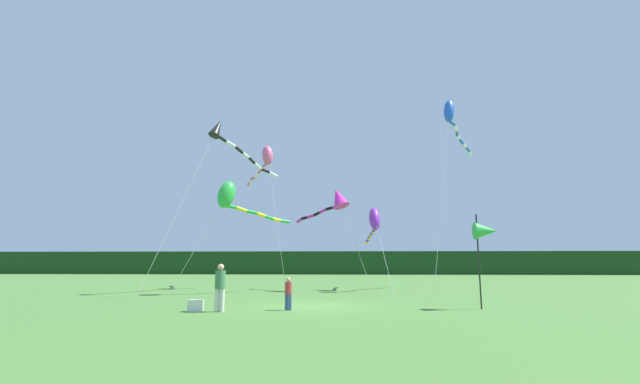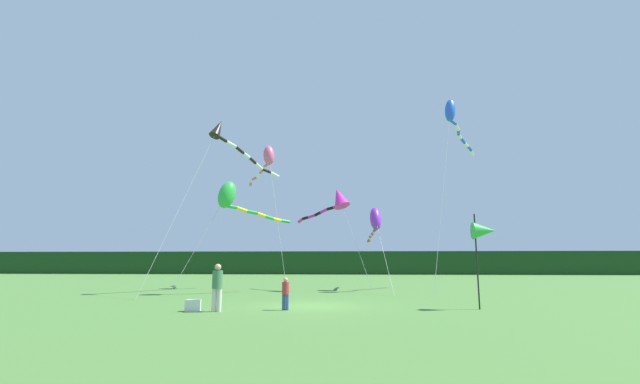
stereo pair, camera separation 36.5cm
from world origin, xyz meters
name	(u,v)px [view 2 (the right image)]	position (x,y,z in m)	size (l,w,h in m)	color
ground_plane	(310,306)	(0.00, 0.00, 0.00)	(120.00, 120.00, 0.00)	#477533
distant_treeline	(339,263)	(0.00, 45.00, 1.66)	(108.00, 2.58, 3.32)	#193D19
person_adult	(217,285)	(-3.29, -2.35, 0.99)	(0.39, 0.39, 1.76)	silver
person_child	(285,292)	(-0.79, -1.66, 0.69)	(0.27, 0.27, 1.24)	#334C8C
cooler_box	(193,305)	(-4.20, -2.33, 0.22)	(0.50, 0.39, 0.43)	silver
banner_flag_pole	(484,232)	(7.12, -0.86, 3.04)	(0.90, 0.70, 3.75)	black
kite_black	(228,138)	(-6.03, 7.38, 9.69)	(5.28, 10.25, 10.81)	#B2B2B2
kite_blue	(453,117)	(8.80, 9.77, 11.54)	(5.28, 9.51, 12.77)	#B2B2B2
kite_rainbow	(267,159)	(-4.37, 11.91, 9.40)	(4.25, 6.71, 10.41)	#B2B2B2
kite_green	(230,197)	(-5.37, 6.12, 5.65)	(5.94, 4.48, 6.71)	#B2B2B2
kite_purple	(375,221)	(3.40, 10.13, 4.55)	(1.13, 8.28, 5.65)	#B2B2B2
kite_magenta	(337,199)	(0.91, 9.38, 5.93)	(5.10, 3.77, 6.82)	#B2B2B2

